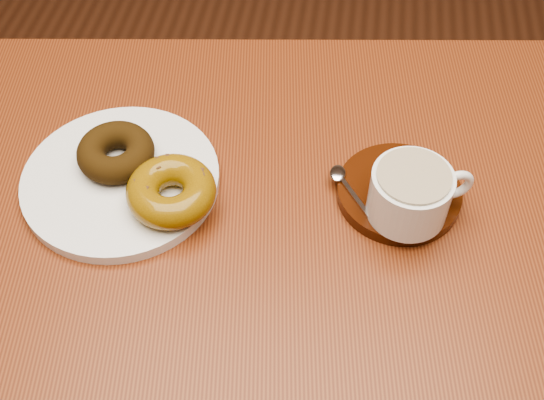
# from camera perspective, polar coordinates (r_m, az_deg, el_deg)

# --- Properties ---
(cafe_table) EXTENTS (0.94, 0.76, 0.81)m
(cafe_table) POSITION_cam_1_polar(r_m,az_deg,el_deg) (0.93, -1.23, -5.61)
(cafe_table) COLOR brown
(cafe_table) RESTS_ON ground
(donut_plate) EXTENTS (0.33, 0.33, 0.01)m
(donut_plate) POSITION_cam_1_polar(r_m,az_deg,el_deg) (0.87, -12.52, 1.70)
(donut_plate) COLOR white
(donut_plate) RESTS_ON cafe_table
(donut_cinnamon) EXTENTS (0.10, 0.10, 0.04)m
(donut_cinnamon) POSITION_cam_1_polar(r_m,az_deg,el_deg) (0.86, -12.94, 3.92)
(donut_cinnamon) COLOR #33200A
(donut_cinnamon) RESTS_ON donut_plate
(donut_caramel) EXTENTS (0.14, 0.14, 0.04)m
(donut_caramel) POSITION_cam_1_polar(r_m,az_deg,el_deg) (0.81, -8.43, 0.73)
(donut_caramel) COLOR #845F0E
(donut_caramel) RESTS_ON donut_plate
(saucer) EXTENTS (0.18, 0.18, 0.02)m
(saucer) POSITION_cam_1_polar(r_m,az_deg,el_deg) (0.84, 10.56, 0.61)
(saucer) COLOR #351407
(saucer) RESTS_ON cafe_table
(coffee_cup) EXTENTS (0.12, 0.09, 0.07)m
(coffee_cup) POSITION_cam_1_polar(r_m,az_deg,el_deg) (0.79, 11.58, 0.55)
(coffee_cup) COLOR white
(coffee_cup) RESTS_ON saucer
(teaspoon) EXTENTS (0.05, 0.08, 0.01)m
(teaspoon) POSITION_cam_1_polar(r_m,az_deg,el_deg) (0.84, 5.80, 1.87)
(teaspoon) COLOR silver
(teaspoon) RESTS_ON saucer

